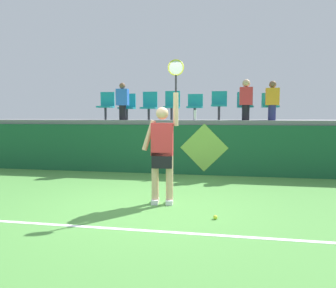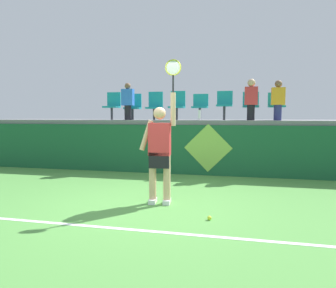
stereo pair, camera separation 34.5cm
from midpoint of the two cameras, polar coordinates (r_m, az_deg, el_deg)
ground_plane at (r=5.75m, az=-4.47°, el=-10.97°), size 40.00×40.00×0.00m
court_back_wall at (r=8.80m, az=0.99°, el=-0.95°), size 13.54×0.20×1.33m
spectator_platform at (r=10.00m, az=2.18°, el=3.94°), size 13.54×2.64×0.12m
court_baseline_stripe at (r=4.70m, az=-8.18°, el=-14.69°), size 12.18×0.08×0.01m
tennis_player at (r=5.77m, az=-2.67°, el=-1.02°), size 0.75×0.29×2.55m
tennis_ball at (r=5.11m, az=6.35°, el=-12.66°), size 0.07×0.07×0.07m
water_bottle at (r=8.75m, az=3.66°, el=5.08°), size 0.07×0.07×0.28m
stadium_chair_0 at (r=10.19m, az=-11.73°, el=6.83°), size 0.44×0.42×0.85m
stadium_chair_1 at (r=9.96m, az=-8.11°, el=6.69°), size 0.44×0.42×0.79m
stadium_chair_2 at (r=9.77m, az=-4.31°, el=6.87°), size 0.44×0.42×0.84m
stadium_chair_3 at (r=9.62m, az=-0.33°, el=6.99°), size 0.44×0.42×0.85m
stadium_chair_4 at (r=9.51m, az=3.72°, el=6.79°), size 0.44×0.42×0.76m
stadium_chair_5 at (r=9.45m, az=7.93°, el=7.06°), size 0.44×0.42×0.83m
stadium_chair_6 at (r=9.45m, az=12.34°, el=6.81°), size 0.44×0.42×0.80m
stadium_chair_7 at (r=9.49m, az=16.48°, el=6.65°), size 0.44×0.42×0.76m
spectator_0 at (r=9.51m, az=-9.03°, el=7.48°), size 0.34×0.20×1.06m
spectator_1 at (r=9.06m, az=16.79°, el=7.41°), size 0.34×0.20×1.04m
spectator_2 at (r=9.01m, az=12.45°, el=7.74°), size 0.34×0.21×1.09m
wall_signage_mount at (r=8.71m, az=5.18°, el=-5.45°), size 1.27×0.01×1.37m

